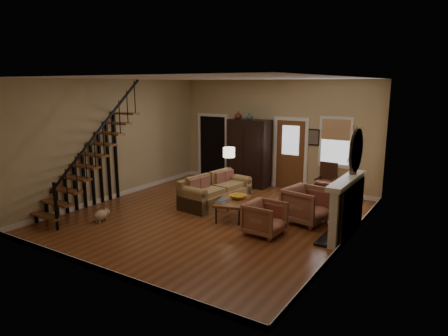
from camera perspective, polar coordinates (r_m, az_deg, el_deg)
The scene contains 15 objects.
room at distance 11.14m, azimuth 1.51°, elevation 3.30°, with size 7.00×7.33×3.30m.
staircase at distance 10.36m, azimuth -18.84°, elevation 2.55°, with size 0.94×2.80×3.20m, color brown, non-canonical shape.
fireplace at distance 8.80m, azimuth 17.34°, elevation -4.68°, with size 0.33×1.95×2.30m.
armoire at distance 12.54m, azimuth 3.62°, elevation 2.15°, with size 1.30×0.60×2.10m, color black, non-canonical shape.
vase_a at distance 12.48m, azimuth 2.05°, elevation 7.55°, with size 0.24×0.24×0.25m, color #4C2619.
vase_b at distance 12.28m, azimuth 3.67°, elevation 7.38°, with size 0.20×0.20×0.21m, color #334C60.
sofa at distance 10.64m, azimuth -1.18°, elevation -3.27°, with size 0.89×2.06×0.77m, color olive, non-canonical shape.
coffee_table at distance 9.66m, azimuth 1.29°, elevation -5.85°, with size 0.68×1.17×0.45m, color brown, non-canonical shape.
bowl at distance 9.68m, azimuth 2.01°, elevation -4.12°, with size 0.40×0.40×0.10m, color orange.
books at distance 9.40m, azimuth -0.27°, elevation -4.74°, with size 0.21×0.29×0.05m, color beige, non-canonical shape.
armchair_left at distance 8.64m, azimuth 5.85°, elevation -7.17°, with size 0.76×0.78×0.71m, color brown.
armchair_right at distance 9.46m, azimuth 11.71°, elevation -5.24°, with size 0.90×0.92×0.84m, color brown.
floor_lamp at distance 11.24m, azimuth 0.71°, elevation -0.68°, with size 0.33×0.33×1.44m, color black, non-canonical shape.
side_chair at distance 11.48m, azimuth 14.33°, elevation -1.87°, with size 0.54×0.54×1.02m, color #341A10, non-canonical shape.
dog at distance 9.84m, azimuth -17.17°, elevation -6.54°, with size 0.24×0.40×0.29m, color tan, non-canonical shape.
Camera 1 is at (5.21, -7.70, 3.17)m, focal length 32.00 mm.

